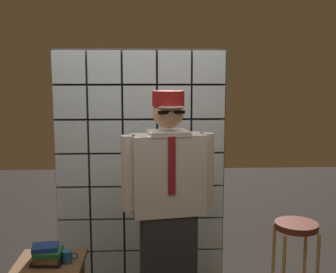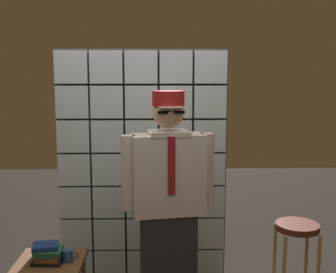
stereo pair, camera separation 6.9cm
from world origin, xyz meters
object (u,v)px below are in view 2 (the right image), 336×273
(bar_stool, at_px, (296,249))
(side_table, at_px, (50,269))
(book_stack, at_px, (48,254))
(standing_person, at_px, (168,204))
(coffee_mug, at_px, (68,256))

(bar_stool, xyz_separation_m, side_table, (-1.95, -0.02, -0.14))
(bar_stool, height_order, book_stack, bar_stool)
(bar_stool, distance_m, book_stack, 1.95)
(bar_stool, xyz_separation_m, book_stack, (-1.95, -0.04, -0.00))
(standing_person, distance_m, side_table, 1.06)
(side_table, bearing_deg, bar_stool, 0.69)
(book_stack, height_order, coffee_mug, book_stack)
(standing_person, xyz_separation_m, coffee_mug, (-0.79, -0.06, -0.39))
(standing_person, height_order, book_stack, standing_person)
(standing_person, height_order, coffee_mug, standing_person)
(side_table, xyz_separation_m, book_stack, (-0.01, -0.02, 0.14))
(standing_person, height_order, bar_stool, standing_person)
(bar_stool, bearing_deg, side_table, -179.31)
(coffee_mug, bearing_deg, standing_person, 4.46)
(standing_person, distance_m, coffee_mug, 0.88)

